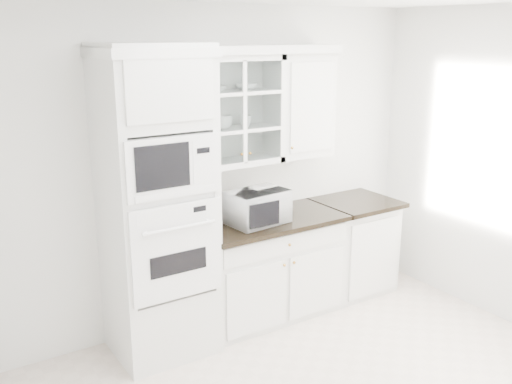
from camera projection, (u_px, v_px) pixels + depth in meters
room_shell at (320, 141)px, 3.74m from camera, size 4.00×3.50×2.70m
oven_column at (157, 206)px, 4.31m from camera, size 0.76×0.68×2.40m
base_cabinet_run at (268, 266)px, 5.06m from camera, size 1.32×0.67×0.92m
extra_base_cabinet at (352, 245)px, 5.59m from camera, size 0.72×0.67×0.92m
upper_cabinet_glass at (234, 110)px, 4.67m from camera, size 0.80×0.33×0.90m
upper_cabinet_solid at (300, 105)px, 5.02m from camera, size 0.55×0.33×0.90m
crown_molding at (224, 50)px, 4.47m from camera, size 2.14×0.38×0.07m
countertop_microwave at (256, 206)px, 4.77m from camera, size 0.53×0.45×0.28m
bowl_a at (213, 89)px, 4.54m from camera, size 0.22×0.22×0.05m
bowl_b at (246, 86)px, 4.69m from camera, size 0.21×0.21×0.06m
cup_a at (224, 122)px, 4.63m from camera, size 0.16×0.16×0.11m
cup_b at (245, 121)px, 4.75m from camera, size 0.13×0.13×0.10m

